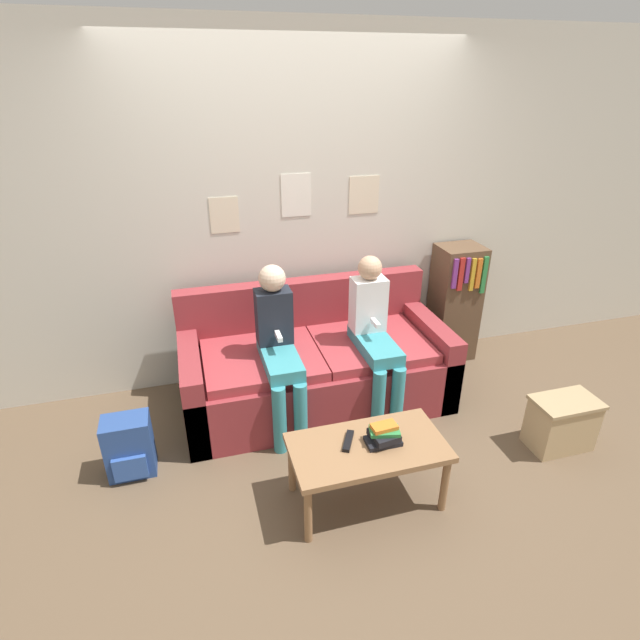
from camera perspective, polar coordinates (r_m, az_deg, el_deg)
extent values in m
plane|color=brown|center=(3.48, 1.96, -14.01)|extent=(10.00, 10.00, 0.00)
cube|color=beige|center=(3.83, -2.81, 11.90)|extent=(8.00, 0.06, 2.60)
cube|color=beige|center=(3.71, -10.86, 11.68)|extent=(0.21, 0.00, 0.26)
cube|color=white|center=(3.76, -2.74, 14.04)|extent=(0.22, 0.00, 0.31)
cube|color=beige|center=(3.92, 5.06, 14.04)|extent=(0.24, 0.00, 0.28)
cube|color=maroon|center=(3.76, -0.42, -6.56)|extent=(1.93, 0.88, 0.43)
cube|color=maroon|center=(3.87, -1.91, 1.66)|extent=(1.93, 0.14, 0.43)
cube|color=maroon|center=(3.62, -14.30, -7.40)|extent=(0.14, 0.88, 0.59)
cube|color=maroon|center=(4.01, 12.00, -3.57)|extent=(0.14, 0.88, 0.59)
cube|color=#A1343A|center=(3.53, -6.68, -4.42)|extent=(0.80, 0.72, 0.07)
cube|color=#A1343A|center=(3.71, 5.78, -2.67)|extent=(0.80, 0.72, 0.07)
cube|color=#8E6642|center=(2.88, 5.50, -14.31)|extent=(0.87, 0.46, 0.04)
cylinder|color=#8E6642|center=(2.80, -1.36, -21.40)|extent=(0.04, 0.04, 0.37)
cylinder|color=#8E6642|center=(3.03, 14.05, -17.77)|extent=(0.04, 0.04, 0.37)
cylinder|color=#8E6642|center=(3.06, -3.24, -16.27)|extent=(0.04, 0.04, 0.37)
cylinder|color=#8E6642|center=(3.28, 10.80, -13.46)|extent=(0.04, 0.04, 0.37)
cylinder|color=teal|center=(3.29, -4.64, -11.28)|extent=(0.09, 0.09, 0.50)
cylinder|color=teal|center=(3.32, -2.23, -10.90)|extent=(0.09, 0.09, 0.50)
cube|color=teal|center=(3.37, -4.61, -4.34)|extent=(0.23, 0.54, 0.09)
cube|color=#1E232D|center=(3.40, -5.30, 0.43)|extent=(0.24, 0.16, 0.38)
sphere|color=beige|center=(3.28, -5.50, 4.77)|extent=(0.18, 0.18, 0.18)
cube|color=white|center=(3.30, -4.75, -1.86)|extent=(0.03, 0.12, 0.03)
cylinder|color=teal|center=(3.46, 6.67, -9.35)|extent=(0.09, 0.09, 0.50)
cylinder|color=teal|center=(3.50, 8.82, -8.94)|extent=(0.09, 0.09, 0.50)
cube|color=teal|center=(3.54, 6.29, -2.79)|extent=(0.23, 0.54, 0.09)
cube|color=white|center=(3.56, 5.53, 1.81)|extent=(0.24, 0.16, 0.39)
sphere|color=tan|center=(3.46, 5.73, 5.96)|extent=(0.17, 0.17, 0.17)
cube|color=white|center=(3.47, 6.35, -0.36)|extent=(0.03, 0.12, 0.03)
cube|color=black|center=(2.87, 3.24, -13.64)|extent=(0.12, 0.17, 0.02)
cube|color=black|center=(2.88, 7.21, -13.57)|extent=(0.20, 0.12, 0.03)
cube|color=black|center=(2.87, 7.32, -12.93)|extent=(0.16, 0.16, 0.04)
cube|color=#2D8442|center=(2.85, 7.39, -12.47)|extent=(0.18, 0.13, 0.02)
cube|color=orange|center=(2.84, 7.34, -12.00)|extent=(0.15, 0.09, 0.03)
cube|color=brown|center=(4.40, 15.11, 1.90)|extent=(0.36, 0.31, 1.00)
cube|color=#7A3389|center=(4.08, 15.17, 5.11)|extent=(0.04, 0.02, 0.24)
cube|color=red|center=(4.11, 15.80, 5.03)|extent=(0.04, 0.02, 0.27)
cube|color=#7A3389|center=(4.13, 16.48, 5.44)|extent=(0.03, 0.02, 0.21)
cube|color=gold|center=(4.17, 17.04, 4.95)|extent=(0.03, 0.02, 0.27)
cube|color=orange|center=(4.20, 17.67, 5.09)|extent=(0.04, 0.02, 0.25)
cube|color=#2D8442|center=(4.23, 18.24, 4.89)|extent=(0.04, 0.02, 0.31)
cube|color=tan|center=(3.73, 25.83, -10.72)|extent=(0.40, 0.24, 0.34)
cube|color=tan|center=(3.63, 26.40, -8.40)|extent=(0.42, 0.26, 0.02)
cube|color=#284789|center=(3.38, -20.98, -13.29)|extent=(0.28, 0.20, 0.40)
cube|color=#3055A5|center=(3.34, -20.86, -15.55)|extent=(0.20, 0.03, 0.16)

